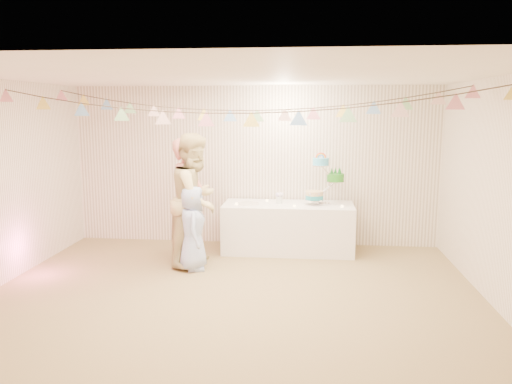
# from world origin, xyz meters

# --- Properties ---
(floor) EXTENTS (6.00, 6.00, 0.00)m
(floor) POSITION_xyz_m (0.00, 0.00, 0.00)
(floor) COLOR olive
(floor) RESTS_ON ground
(ceiling) EXTENTS (6.00, 6.00, 0.00)m
(ceiling) POSITION_xyz_m (0.00, 0.00, 2.60)
(ceiling) COLOR white
(ceiling) RESTS_ON ground
(back_wall) EXTENTS (6.00, 6.00, 0.00)m
(back_wall) POSITION_xyz_m (0.00, 2.50, 1.30)
(back_wall) COLOR white
(back_wall) RESTS_ON ground
(front_wall) EXTENTS (6.00, 6.00, 0.00)m
(front_wall) POSITION_xyz_m (0.00, -2.50, 1.30)
(front_wall) COLOR white
(front_wall) RESTS_ON ground
(right_wall) EXTENTS (5.00, 5.00, 0.00)m
(right_wall) POSITION_xyz_m (3.00, 0.00, 1.30)
(right_wall) COLOR white
(right_wall) RESTS_ON ground
(table) EXTENTS (2.03, 0.81, 0.76)m
(table) POSITION_xyz_m (0.58, 2.04, 0.38)
(table) COLOR white
(table) RESTS_ON floor
(cake_stand) EXTENTS (0.67, 0.39, 0.75)m
(cake_stand) POSITION_xyz_m (1.13, 2.09, 1.12)
(cake_stand) COLOR silver
(cake_stand) RESTS_ON table
(cake_bottom) EXTENTS (0.31, 0.31, 0.15)m
(cake_bottom) POSITION_xyz_m (0.98, 2.03, 0.84)
(cake_bottom) COLOR teal
(cake_bottom) RESTS_ON cake_stand
(cake_middle) EXTENTS (0.27, 0.27, 0.22)m
(cake_middle) POSITION_xyz_m (1.31, 2.18, 1.11)
(cake_middle) COLOR #237D1B
(cake_middle) RESTS_ON cake_stand
(cake_top_tier) EXTENTS (0.25, 0.25, 0.19)m
(cake_top_tier) POSITION_xyz_m (1.07, 2.06, 1.38)
(cake_top_tier) COLOR #48B7E4
(cake_top_tier) RESTS_ON cake_stand
(platter) EXTENTS (0.36, 0.36, 0.02)m
(platter) POSITION_xyz_m (-0.05, 1.99, 0.76)
(platter) COLOR white
(platter) RESTS_ON table
(posy) EXTENTS (0.15, 0.15, 0.17)m
(posy) POSITION_xyz_m (0.44, 2.09, 0.84)
(posy) COLOR white
(posy) RESTS_ON table
(person_adult_a) EXTENTS (0.52, 0.71, 1.81)m
(person_adult_a) POSITION_xyz_m (-0.89, 1.52, 0.90)
(person_adult_a) COLOR #E38777
(person_adult_a) RESTS_ON floor
(person_adult_b) EXTENTS (0.94, 1.08, 1.90)m
(person_adult_b) POSITION_xyz_m (-0.71, 1.24, 0.95)
(person_adult_b) COLOR #DAC686
(person_adult_b) RESTS_ON floor
(person_child) EXTENTS (0.50, 0.65, 1.18)m
(person_child) POSITION_xyz_m (-0.70, 0.99, 0.59)
(person_child) COLOR #A8BDEE
(person_child) RESTS_ON floor
(bunting_back) EXTENTS (5.60, 1.10, 0.40)m
(bunting_back) POSITION_xyz_m (0.00, 1.10, 2.35)
(bunting_back) COLOR pink
(bunting_back) RESTS_ON ceiling
(bunting_front) EXTENTS (5.60, 0.90, 0.36)m
(bunting_front) POSITION_xyz_m (0.00, -0.20, 2.32)
(bunting_front) COLOR #72A5E5
(bunting_front) RESTS_ON ceiling
(tealight_0) EXTENTS (0.04, 0.04, 0.03)m
(tealight_0) POSITION_xyz_m (-0.22, 1.89, 0.78)
(tealight_0) COLOR #FFD88C
(tealight_0) RESTS_ON table
(tealight_1) EXTENTS (0.04, 0.04, 0.03)m
(tealight_1) POSITION_xyz_m (0.23, 2.22, 0.78)
(tealight_1) COLOR #FFD88C
(tealight_1) RESTS_ON table
(tealight_2) EXTENTS (0.04, 0.04, 0.03)m
(tealight_2) POSITION_xyz_m (0.68, 1.82, 0.78)
(tealight_2) COLOR #FFD88C
(tealight_2) RESTS_ON table
(tealight_3) EXTENTS (0.04, 0.04, 0.03)m
(tealight_3) POSITION_xyz_m (0.93, 2.26, 0.78)
(tealight_3) COLOR #FFD88C
(tealight_3) RESTS_ON table
(tealight_4) EXTENTS (0.04, 0.04, 0.03)m
(tealight_4) POSITION_xyz_m (1.40, 1.86, 0.78)
(tealight_4) COLOR #FFD88C
(tealight_4) RESTS_ON table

